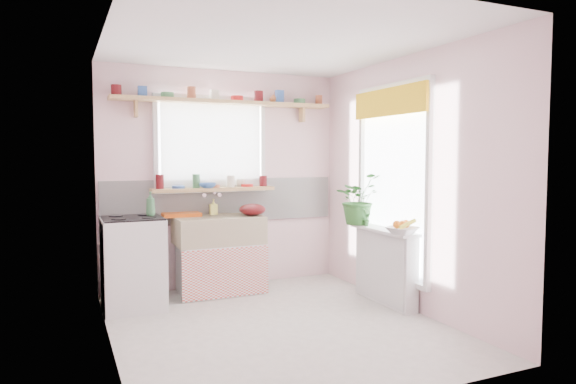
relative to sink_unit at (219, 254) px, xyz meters
name	(u,v)px	position (x,y,z in m)	size (l,w,h in m)	color
room	(302,169)	(0.81, -0.43, 0.94)	(3.20, 3.20, 3.20)	silver
sink_unit	(219,254)	(0.00, 0.00, 0.00)	(0.95, 0.65, 1.11)	white
cooker	(133,263)	(-0.95, -0.24, 0.03)	(0.58, 0.58, 0.93)	white
radiator_ledge	(385,265)	(1.45, -1.09, -0.03)	(0.22, 0.95, 0.78)	white
windowsill	(214,189)	(0.00, 0.19, 0.71)	(1.40, 0.22, 0.04)	tan
pine_shelf	(226,102)	(0.15, 0.18, 1.69)	(2.52, 0.24, 0.04)	tan
shelf_crockery	(224,96)	(0.13, 0.18, 1.76)	(2.47, 0.11, 0.12)	#590F14
sill_crockery	(212,183)	(-0.02, 0.19, 0.78)	(1.35, 0.11, 0.12)	#590F14
dish_tray	(181,214)	(-0.38, 0.21, 0.44)	(0.41, 0.31, 0.04)	#D65413
colander	(252,209)	(0.38, -0.06, 0.49)	(0.30, 0.30, 0.13)	#540E12
jade_plant	(358,199)	(1.36, -0.69, 0.62)	(0.50, 0.43, 0.56)	#2D6628
fruit_bowl	(403,231)	(1.36, -1.49, 0.38)	(0.29, 0.29, 0.07)	silver
herb_pot	(366,216)	(1.36, -0.86, 0.45)	(0.12, 0.08, 0.22)	#2B6026
soap_bottle_sink	(213,207)	(0.00, 0.21, 0.51)	(0.08, 0.08, 0.18)	#FDFF71
sill_cup	(240,183)	(0.33, 0.25, 0.77)	(0.11, 0.11, 0.08)	beige
sill_bowl	(208,185)	(-0.09, 0.13, 0.76)	(0.18, 0.18, 0.06)	#3867B8
shelf_vase	(275,98)	(0.77, 0.24, 1.78)	(0.13, 0.13, 0.13)	#A95E34
cooker_bottle	(150,204)	(-0.76, -0.18, 0.60)	(0.09, 0.09, 0.24)	#3F7E4C
fruit	(403,224)	(1.37, -1.49, 0.44)	(0.20, 0.14, 0.10)	orange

